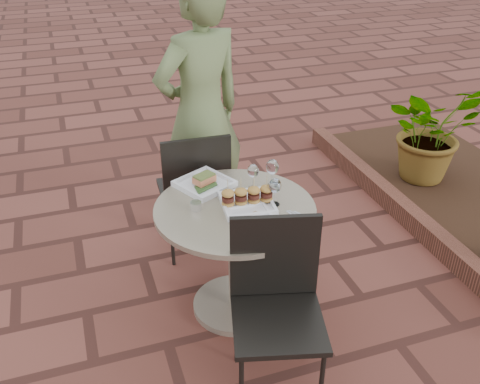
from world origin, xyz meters
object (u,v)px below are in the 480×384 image
object	(u,v)px
diner	(201,115)
plate_sliders	(247,199)
chair_near	(276,294)
cafe_table	(235,243)
plate_tuna	(251,216)
chair_far	(195,185)
plate_salmon	(205,183)

from	to	relation	value
diner	plate_sliders	bearing A→B (deg)	71.86
chair_near	cafe_table	bearing A→B (deg)	108.05
plate_tuna	diner	bearing A→B (deg)	89.77
chair_far	plate_sliders	size ratio (longest dim) A/B	3.04
chair_far	plate_sliders	world-z (taller)	chair_far
chair_near	plate_salmon	bearing A→B (deg)	113.63
cafe_table	chair_near	distance (m)	0.56
cafe_table	diner	bearing A→B (deg)	86.87
chair_near	chair_far	bearing A→B (deg)	109.98
diner	plate_tuna	distance (m)	1.03
plate_salmon	plate_sliders	world-z (taller)	plate_sliders
plate_salmon	plate_sliders	distance (m)	0.33
diner	plate_sliders	size ratio (longest dim) A/B	6.09
plate_salmon	plate_sliders	xyz separation A→B (m)	(0.17, -0.29, 0.02)
chair_far	plate_salmon	size ratio (longest dim) A/B	2.47
diner	plate_sliders	distance (m)	0.90
plate_salmon	chair_near	bearing A→B (deg)	-81.29
diner	chair_far	bearing A→B (deg)	44.78
plate_tuna	chair_far	bearing A→B (deg)	98.77
plate_tuna	plate_salmon	bearing A→B (deg)	108.64
cafe_table	plate_tuna	xyz separation A→B (m)	(0.04, -0.14, 0.26)
cafe_table	diner	xyz separation A→B (m)	(0.05, 0.88, 0.45)
cafe_table	plate_tuna	bearing A→B (deg)	-72.56
chair_near	diner	distance (m)	1.48
chair_near	plate_salmon	world-z (taller)	chair_near
chair_far	plate_tuna	bearing A→B (deg)	101.80
plate_salmon	plate_sliders	bearing A→B (deg)	-60.25
chair_far	chair_near	world-z (taller)	same
chair_far	plate_tuna	distance (m)	0.80
plate_tuna	plate_sliders	bearing A→B (deg)	79.07
cafe_table	plate_sliders	xyz separation A→B (m)	(0.07, -0.01, 0.29)
chair_near	plate_tuna	distance (m)	0.45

